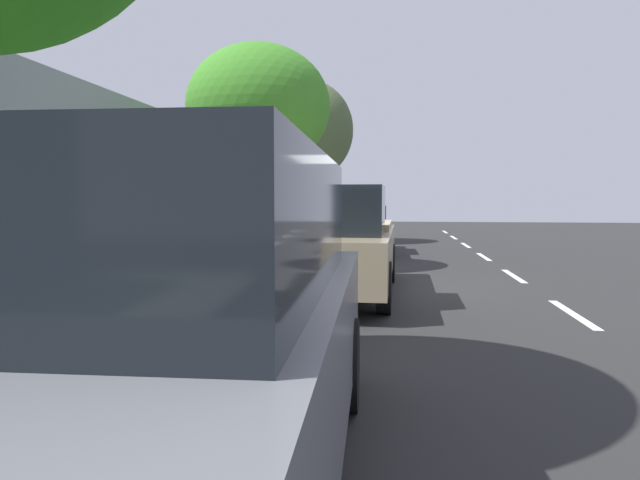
# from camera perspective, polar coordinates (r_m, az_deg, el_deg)

# --- Properties ---
(ground) EXTENTS (63.28, 63.28, 0.00)m
(ground) POSITION_cam_1_polar(r_m,az_deg,el_deg) (11.29, 4.38, -4.66)
(ground) COLOR #292929
(sidewalk) EXTENTS (3.78, 39.55, 0.15)m
(sidewalk) POSITION_cam_1_polar(r_m,az_deg,el_deg) (12.00, -12.87, -3.86)
(sidewalk) COLOR #9EAE86
(sidewalk) RESTS_ON ground
(curb_edge) EXTENTS (0.16, 39.55, 0.15)m
(curb_edge) POSITION_cam_1_polar(r_m,az_deg,el_deg) (11.47, -3.57, -4.13)
(curb_edge) COLOR gray
(curb_edge) RESTS_ON ground
(lane_stripe_centre) EXTENTS (0.14, 40.00, 0.01)m
(lane_stripe_centre) POSITION_cam_1_polar(r_m,az_deg,el_deg) (11.38, 21.13, -4.84)
(lane_stripe_centre) COLOR white
(lane_stripe_centre) RESTS_ON ground
(lane_stripe_bike_edge) EXTENTS (0.12, 39.55, 0.01)m
(lane_stripe_bike_edge) POSITION_cam_1_polar(r_m,az_deg,el_deg) (11.30, 3.80, -4.63)
(lane_stripe_bike_edge) COLOR white
(lane_stripe_bike_edge) RESTS_ON ground
(building_facade) EXTENTS (0.50, 39.55, 4.05)m
(building_facade) POSITION_cam_1_polar(r_m,az_deg,el_deg) (12.78, -22.10, 5.19)
(building_facade) COLOR gray
(building_facade) RESTS_ON ground
(parked_sedan_white_nearest) EXTENTS (1.92, 4.44, 1.52)m
(parked_sedan_white_nearest) POSITION_cam_1_polar(r_m,az_deg,el_deg) (18.25, 4.22, 1.11)
(parked_sedan_white_nearest) COLOR white
(parked_sedan_white_nearest) RESTS_ON ground
(parked_pickup_tan_second) EXTENTS (2.10, 5.34, 1.95)m
(parked_pickup_tan_second) POSITION_cam_1_polar(r_m,az_deg,el_deg) (10.10, 1.69, -0.55)
(parked_pickup_tan_second) COLOR tan
(parked_pickup_tan_second) RESTS_ON ground
(parked_suv_grey_mid) EXTENTS (2.08, 4.76, 1.99)m
(parked_suv_grey_mid) POSITION_cam_1_polar(r_m,az_deg,el_deg) (3.35, -14.09, -8.24)
(parked_suv_grey_mid) COLOR slate
(parked_suv_grey_mid) RESTS_ON ground
(bicycle_at_curb) EXTENTS (1.70, 0.51, 0.75)m
(bicycle_at_curb) POSITION_cam_1_polar(r_m,az_deg,el_deg) (11.35, -1.28, -2.72)
(bicycle_at_curb) COLOR black
(bicycle_at_curb) RESTS_ON ground
(cyclist_with_backpack) EXTENTS (0.50, 0.59, 1.78)m
(cyclist_with_backpack) POSITION_cam_1_polar(r_m,az_deg,el_deg) (11.76, -2.03, 1.08)
(cyclist_with_backpack) COLOR #C6B284
(cyclist_with_backpack) RESTS_ON ground
(street_tree_near_cyclist) EXTENTS (3.48, 3.48, 6.12)m
(street_tree_near_cyclist) POSITION_cam_1_polar(r_m,az_deg,el_deg) (22.20, -1.20, 10.98)
(street_tree_near_cyclist) COLOR brown
(street_tree_near_cyclist) RESTS_ON sidewalk
(street_tree_mid_block) EXTENTS (3.50, 3.50, 5.33)m
(street_tree_mid_block) POSITION_cam_1_polar(r_m,az_deg,el_deg) (14.20, -6.22, 13.08)
(street_tree_mid_block) COLOR #483B30
(street_tree_mid_block) RESTS_ON sidewalk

